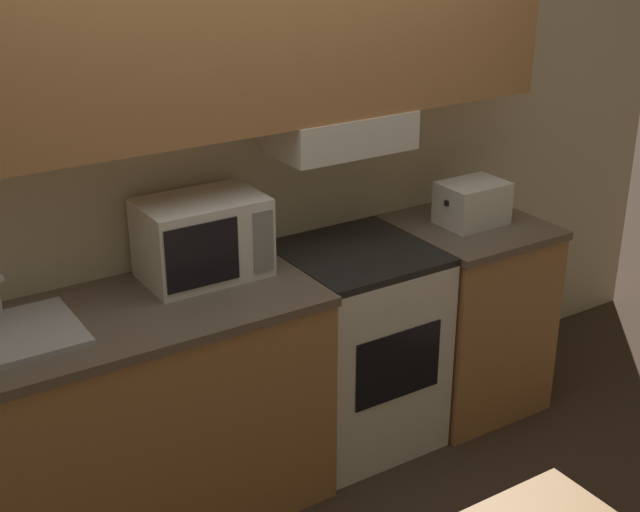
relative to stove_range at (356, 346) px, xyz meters
The scene contains 8 objects.
ground_plane 0.68m from the stove_range, 142.90° to the left, with size 16.00×16.00×0.00m, color #3D2D23.
wall_back 1.16m from the stove_range, 148.42° to the left, with size 5.04×0.38×2.55m.
lower_counter_main 1.02m from the stove_range, behind, with size 1.43×0.66×0.91m.
lower_counter_right_stub 0.62m from the stove_range, ahead, with size 0.62×0.66×0.91m.
stove_range is the anchor object (origin of this frame).
microwave 0.90m from the stove_range, 169.89° to the left, with size 0.48×0.32×0.32m.
toaster 0.83m from the stove_range, ahead, with size 0.30×0.22×0.19m.
sink_basin 1.51m from the stove_range, behind, with size 0.45×0.40×0.22m.
Camera 1 is at (-1.59, -3.13, 2.35)m, focal length 50.00 mm.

